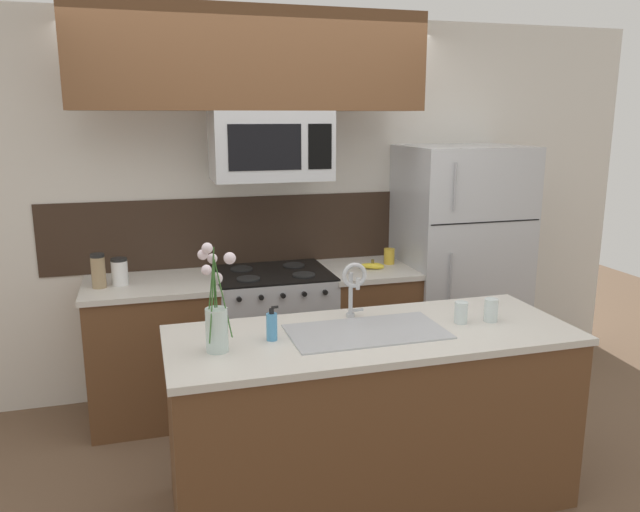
% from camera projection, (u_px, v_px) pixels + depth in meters
% --- Properties ---
extents(ground_plane, '(10.00, 10.00, 0.00)m').
position_uv_depth(ground_plane, '(308.00, 468.00, 3.51)').
color(ground_plane, brown).
extents(rear_partition, '(5.20, 0.10, 2.60)m').
position_uv_depth(rear_partition, '(301.00, 206.00, 4.50)').
color(rear_partition, silver).
rests_on(rear_partition, ground).
extents(splash_band, '(2.96, 0.01, 0.48)m').
position_uv_depth(splash_band, '(262.00, 230.00, 4.40)').
color(splash_band, '#332319').
rests_on(splash_band, rear_partition).
extents(back_counter_left, '(0.84, 0.65, 0.91)m').
position_uv_depth(back_counter_left, '(155.00, 350.00, 4.04)').
color(back_counter_left, brown).
rests_on(back_counter_left, ground).
extents(back_counter_right, '(0.61, 0.65, 0.91)m').
position_uv_depth(back_counter_right, '(366.00, 329.00, 4.43)').
color(back_counter_right, brown).
rests_on(back_counter_right, ground).
extents(stove_range, '(0.76, 0.64, 0.93)m').
position_uv_depth(stove_range, '(273.00, 337.00, 4.25)').
color(stove_range, '#B7BABF').
rests_on(stove_range, ground).
extents(microwave, '(0.74, 0.40, 0.43)m').
position_uv_depth(microwave, '(271.00, 146.00, 3.94)').
color(microwave, '#B7BABF').
extents(upper_cabinet_band, '(2.15, 0.34, 0.60)m').
position_uv_depth(upper_cabinet_band, '(252.00, 60.00, 3.77)').
color(upper_cabinet_band, brown).
extents(refrigerator, '(0.84, 0.74, 1.73)m').
position_uv_depth(refrigerator, '(457.00, 266.00, 4.55)').
color(refrigerator, '#B7BABF').
rests_on(refrigerator, ground).
extents(storage_jar_tall, '(0.09, 0.09, 0.21)m').
position_uv_depth(storage_jar_tall, '(98.00, 271.00, 3.80)').
color(storage_jar_tall, '#997F5B').
rests_on(storage_jar_tall, back_counter_left).
extents(storage_jar_medium, '(0.10, 0.10, 0.17)m').
position_uv_depth(storage_jar_medium, '(120.00, 272.00, 3.86)').
color(storage_jar_medium, silver).
rests_on(storage_jar_medium, back_counter_left).
extents(banana_bunch, '(0.19, 0.12, 0.07)m').
position_uv_depth(banana_bunch, '(373.00, 266.00, 4.28)').
color(banana_bunch, yellow).
rests_on(banana_bunch, back_counter_right).
extents(coffee_tin, '(0.08, 0.08, 0.11)m').
position_uv_depth(coffee_tin, '(389.00, 256.00, 4.42)').
color(coffee_tin, gold).
rests_on(coffee_tin, back_counter_right).
extents(island_counter, '(2.00, 0.78, 0.91)m').
position_uv_depth(island_counter, '(371.00, 417.00, 3.15)').
color(island_counter, brown).
rests_on(island_counter, ground).
extents(kitchen_sink, '(0.76, 0.41, 0.16)m').
position_uv_depth(kitchen_sink, '(366.00, 346.00, 3.05)').
color(kitchen_sink, '#ADAFB5').
rests_on(kitchen_sink, island_counter).
extents(sink_faucet, '(0.14, 0.14, 0.31)m').
position_uv_depth(sink_faucet, '(354.00, 283.00, 3.18)').
color(sink_faucet, '#B7BABF').
rests_on(sink_faucet, island_counter).
extents(dish_soap_bottle, '(0.06, 0.05, 0.16)m').
position_uv_depth(dish_soap_bottle, '(272.00, 326.00, 2.92)').
color(dish_soap_bottle, '#4C93C6').
rests_on(dish_soap_bottle, island_counter).
extents(drinking_glass, '(0.07, 0.07, 0.11)m').
position_uv_depth(drinking_glass, '(461.00, 313.00, 3.16)').
color(drinking_glass, silver).
rests_on(drinking_glass, island_counter).
extents(spare_glass, '(0.07, 0.07, 0.12)m').
position_uv_depth(spare_glass, '(491.00, 310.00, 3.19)').
color(spare_glass, silver).
rests_on(spare_glass, island_counter).
extents(flower_vase, '(0.16, 0.15, 0.50)m').
position_uv_depth(flower_vase, '(216.00, 318.00, 2.76)').
color(flower_vase, silver).
rests_on(flower_vase, island_counter).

